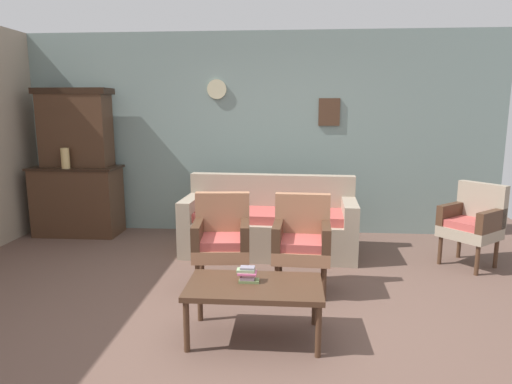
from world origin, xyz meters
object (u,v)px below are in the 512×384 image
Objects in this scene: side_cabinet at (78,201)px; wingback_chair_by_fireplace at (473,221)px; armchair_near_couch_end at (302,239)px; book_stack_on_table at (248,275)px; coffee_table at (254,290)px; armchair_by_doorway at (222,237)px; floral_couch at (269,226)px; vase_on_cabinet at (65,158)px.

wingback_chair_by_fireplace is at bearing -10.33° from side_cabinet.
book_stack_on_table is at bearing -115.31° from armchair_near_couch_end.
side_cabinet is 1.16× the size of coffee_table.
armchair_near_couch_end and wingback_chair_by_fireplace have the same top height.
wingback_chair_by_fireplace is at bearing 17.39° from armchair_by_doorway.
side_cabinet reaches higher than armchair_near_couch_end.
armchair_near_couch_end reaches higher than book_stack_on_table.
side_cabinet is 3.44m from armchair_near_couch_end.
side_cabinet is 1.28× the size of armchair_by_doorway.
armchair_near_couch_end is (2.98, -1.71, 0.03)m from side_cabinet.
vase_on_cabinet is at bearing 171.35° from floral_couch.
armchair_by_doorway reaches higher than coffee_table.
coffee_table is (-2.23, -1.76, -0.12)m from wingback_chair_by_fireplace.
vase_on_cabinet reaches higher than wingback_chair_by_fireplace.
vase_on_cabinet is at bearing 153.29° from armchair_near_couch_end.
armchair_near_couch_end is (0.35, -1.11, 0.17)m from floral_couch.
vase_on_cabinet reaches higher than side_cabinet.
armchair_by_doorway is (-0.40, -1.11, 0.17)m from floral_couch.
armchair_by_doorway is (2.27, -1.52, -0.56)m from vase_on_cabinet.
armchair_by_doorway is at bearing 112.16° from coffee_table.
vase_on_cabinet is at bearing -100.77° from side_cabinet.
book_stack_on_table is (0.33, -0.90, -0.02)m from armchair_by_doorway.
book_stack_on_table is at bearing -69.81° from armchair_by_doorway.
book_stack_on_table is (-0.07, -2.01, 0.15)m from floral_couch.
floral_couch is at bearing 88.06° from book_stack_on_table.
side_cabinet is 6.90× the size of book_stack_on_table.
side_cabinet is 4.32× the size of vase_on_cabinet.
vase_on_cabinet is 0.30× the size of armchair_near_couch_end.
coffee_table is at bearing -42.84° from vase_on_cabinet.
vase_on_cabinet is 0.30× the size of armchair_by_doorway.
wingback_chair_by_fireplace is 2.85m from coffee_table.
floral_couch and armchair_by_doorway have the same top height.
floral_couch is (2.67, -0.41, -0.74)m from vase_on_cabinet.
wingback_chair_by_fireplace is at bearing 36.90° from book_stack_on_table.
side_cabinet reaches higher than coffee_table.
wingback_chair_by_fireplace reaches higher than coffee_table.
armchair_near_couch_end is 0.90× the size of coffee_table.
armchair_by_doorway is at bearing 110.19° from book_stack_on_table.
armchair_by_doorway is at bearing 179.72° from armchair_near_couch_end.
side_cabinet is at bearing 79.23° from vase_on_cabinet.
armchair_near_couch_end is at bearing 68.62° from coffee_table.
side_cabinet is 3.65m from book_stack_on_table.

